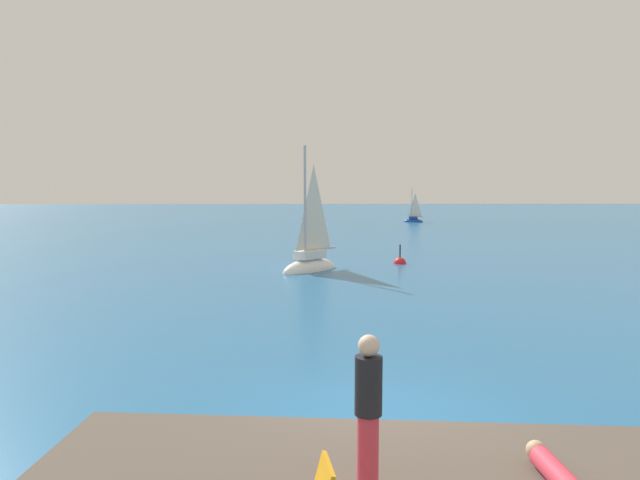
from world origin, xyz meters
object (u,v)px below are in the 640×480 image
Objects in this scene: person_standing at (368,408)px; marker_buoy at (400,263)px; sailboat_far at (413,220)px; sailboat_near at (310,263)px.

marker_buoy is (3.43, 21.01, -1.51)m from person_standing.
sailboat_far is 1.98× the size of person_standing.
sailboat_far is at bearing 8.54° from person_standing.
sailboat_near reaches higher than person_standing.
sailboat_far is (8.98, 27.58, -0.13)m from sailboat_near.
person_standing is at bearing 45.38° from sailboat_near.
sailboat_near is at bearing 88.99° from sailboat_far.
person_standing reaches higher than marker_buoy.
sailboat_far reaches higher than person_standing.
marker_buoy is at bearing 9.46° from person_standing.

